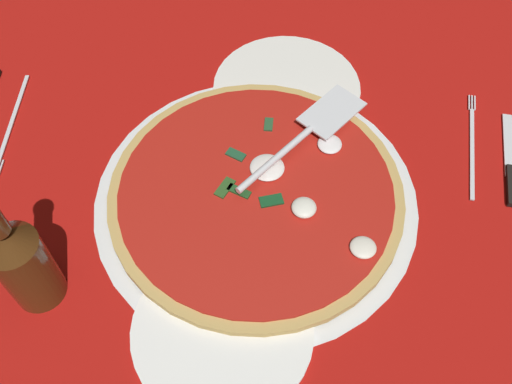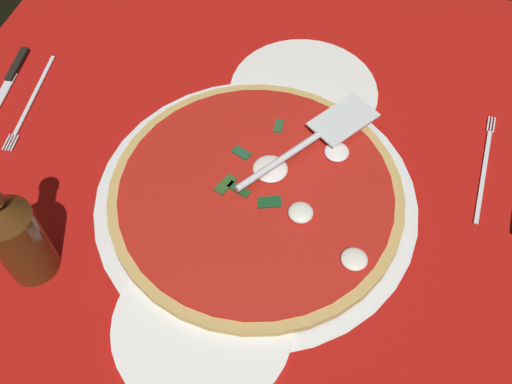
{
  "view_description": "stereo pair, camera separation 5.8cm",
  "coord_description": "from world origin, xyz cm",
  "px_view_note": "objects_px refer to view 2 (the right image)",
  "views": [
    {
      "loc": [
        47.06,
        7.78,
        68.05
      ],
      "look_at": [
        2.56,
        1.17,
        1.9
      ],
      "focal_mm": 40.7,
      "sensor_mm": 36.0,
      "label": 1
    },
    {
      "loc": [
        45.86,
        13.41,
        68.05
      ],
      "look_at": [
        2.56,
        1.17,
        1.9
      ],
      "focal_mm": 40.7,
      "sensor_mm": 36.0,
      "label": 2
    }
  ],
  "objects_px": {
    "pizza": "(257,193)",
    "beer_bottle": "(15,234)",
    "place_setting_near": "(20,93)",
    "place_setting_far": "(502,182)",
    "dinner_plate_right": "(200,324)",
    "pizza_server": "(314,138)",
    "dinner_plate_left": "(304,91)"
  },
  "relations": [
    {
      "from": "pizza",
      "to": "beer_bottle",
      "type": "height_order",
      "value": "beer_bottle"
    },
    {
      "from": "pizza",
      "to": "place_setting_near",
      "type": "xyz_separation_m",
      "value": [
        -0.09,
        -0.42,
        -0.01
      ]
    },
    {
      "from": "place_setting_near",
      "to": "beer_bottle",
      "type": "relative_size",
      "value": 1.01
    },
    {
      "from": "place_setting_far",
      "to": "beer_bottle",
      "type": "height_order",
      "value": "beer_bottle"
    },
    {
      "from": "dinner_plate_right",
      "to": "pizza",
      "type": "relative_size",
      "value": 0.54
    },
    {
      "from": "pizza",
      "to": "place_setting_near",
      "type": "relative_size",
      "value": 1.86
    },
    {
      "from": "dinner_plate_right",
      "to": "place_setting_far",
      "type": "height_order",
      "value": "place_setting_far"
    },
    {
      "from": "pizza_server",
      "to": "place_setting_far",
      "type": "relative_size",
      "value": 1.08
    },
    {
      "from": "beer_bottle",
      "to": "pizza_server",
      "type": "bearing_deg",
      "value": 132.03
    },
    {
      "from": "place_setting_near",
      "to": "beer_bottle",
      "type": "xyz_separation_m",
      "value": [
        0.27,
        0.17,
        0.08
      ]
    },
    {
      "from": "pizza",
      "to": "dinner_plate_right",
      "type": "bearing_deg",
      "value": -4.8
    },
    {
      "from": "pizza",
      "to": "place_setting_near",
      "type": "bearing_deg",
      "value": -102.3
    },
    {
      "from": "dinner_plate_right",
      "to": "place_setting_near",
      "type": "relative_size",
      "value": 1.01
    },
    {
      "from": "dinner_plate_left",
      "to": "pizza_server",
      "type": "xyz_separation_m",
      "value": [
        0.12,
        0.04,
        0.03
      ]
    },
    {
      "from": "place_setting_near",
      "to": "beer_bottle",
      "type": "bearing_deg",
      "value": 24.96
    },
    {
      "from": "dinner_plate_left",
      "to": "dinner_plate_right",
      "type": "bearing_deg",
      "value": -4.52
    },
    {
      "from": "pizza",
      "to": "place_setting_far",
      "type": "height_order",
      "value": "pizza"
    },
    {
      "from": "dinner_plate_right",
      "to": "place_setting_near",
      "type": "bearing_deg",
      "value": -125.6
    },
    {
      "from": "pizza_server",
      "to": "place_setting_near",
      "type": "bearing_deg",
      "value": 125.58
    },
    {
      "from": "place_setting_far",
      "to": "beer_bottle",
      "type": "bearing_deg",
      "value": 120.62
    },
    {
      "from": "dinner_plate_right",
      "to": "pizza_server",
      "type": "relative_size",
      "value": 1.0
    },
    {
      "from": "place_setting_near",
      "to": "pizza_server",
      "type": "bearing_deg",
      "value": 83.29
    },
    {
      "from": "dinner_plate_right",
      "to": "beer_bottle",
      "type": "xyz_separation_m",
      "value": [
        -0.02,
        -0.23,
        0.08
      ]
    },
    {
      "from": "dinner_plate_left",
      "to": "place_setting_far",
      "type": "xyz_separation_m",
      "value": [
        0.1,
        0.31,
        -0.0
      ]
    },
    {
      "from": "pizza",
      "to": "beer_bottle",
      "type": "relative_size",
      "value": 1.87
    },
    {
      "from": "dinner_plate_left",
      "to": "pizza_server",
      "type": "height_order",
      "value": "pizza_server"
    },
    {
      "from": "dinner_plate_right",
      "to": "pizza_server",
      "type": "xyz_separation_m",
      "value": [
        -0.29,
        0.07,
        0.03
      ]
    },
    {
      "from": "pizza",
      "to": "beer_bottle",
      "type": "bearing_deg",
      "value": -54.38
    },
    {
      "from": "place_setting_near",
      "to": "place_setting_far",
      "type": "relative_size",
      "value": 1.07
    },
    {
      "from": "pizza_server",
      "to": "place_setting_near",
      "type": "distance_m",
      "value": 0.48
    },
    {
      "from": "dinner_plate_right",
      "to": "pizza_server",
      "type": "bearing_deg",
      "value": 166.0
    },
    {
      "from": "dinner_plate_right",
      "to": "pizza",
      "type": "distance_m",
      "value": 0.2
    }
  ]
}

